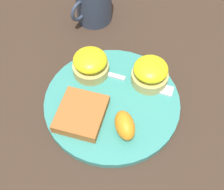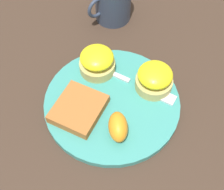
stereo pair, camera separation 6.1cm
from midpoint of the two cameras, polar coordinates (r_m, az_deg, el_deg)
The scene contains 8 objects.
ground_plane at distance 0.64m, azimuth 2.73°, elevation -1.91°, with size 1.10×1.10×0.00m, color #38281E.
plate at distance 0.64m, azimuth 2.75°, elevation -1.57°, with size 0.28×0.28×0.01m, color teal.
sandwich_benedict_left at distance 0.64m, azimuth 10.52°, elevation 2.79°, with size 0.08×0.08×0.06m.
sandwich_benedict_right at distance 0.66m, azimuth -0.07°, elevation 5.98°, with size 0.08×0.08×0.06m.
hashbrown_patty at distance 0.61m, azimuth -3.28°, elevation -2.76°, with size 0.10×0.09×0.02m, color #9D5D2A.
orange_wedge at distance 0.58m, azimuth 4.18°, elevation -6.06°, with size 0.06×0.04×0.04m, color orange.
fork at distance 0.66m, azimuth 6.56°, elevation 2.05°, with size 0.09×0.21×0.00m.
cup at distance 0.78m, azimuth 2.46°, elevation 16.65°, with size 0.12×0.09×0.10m.
Camera 2 is at (0.22, 0.27, 0.54)m, focal length 50.00 mm.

